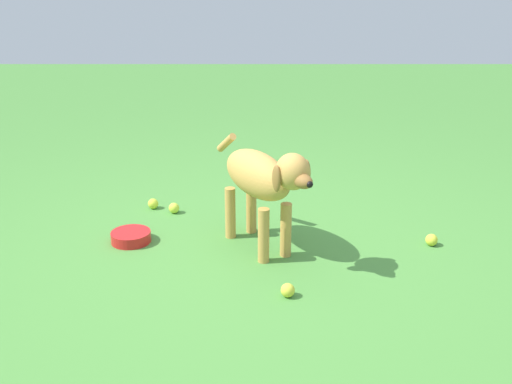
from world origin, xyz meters
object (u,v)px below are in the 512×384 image
object	(u,v)px
water_bowl	(130,237)
tennis_ball_2	(430,240)
tennis_ball_1	(173,208)
dog	(261,179)
tennis_ball_0	(152,204)
tennis_ball_3	(287,290)

from	to	relation	value
water_bowl	tennis_ball_2	bearing A→B (deg)	-1.60
tennis_ball_2	tennis_ball_1	bearing A→B (deg)	162.45
tennis_ball_1	tennis_ball_2	bearing A→B (deg)	-17.55
dog	tennis_ball_2	world-z (taller)	dog
tennis_ball_1	water_bowl	distance (m)	0.46
tennis_ball_1	tennis_ball_2	world-z (taller)	same
tennis_ball_2	water_bowl	distance (m)	1.66
tennis_ball_0	tennis_ball_1	size ratio (longest dim) A/B	1.00
tennis_ball_1	tennis_ball_2	xyz separation A→B (m)	(1.47, -0.47, 0.00)
tennis_ball_0	tennis_ball_2	world-z (taller)	same
tennis_ball_1	dog	bearing A→B (deg)	-43.55
tennis_ball_1	tennis_ball_3	bearing A→B (deg)	-57.06
tennis_ball_2	water_bowl	bearing A→B (deg)	178.40
tennis_ball_3	water_bowl	world-z (taller)	tennis_ball_3
tennis_ball_2	tennis_ball_3	bearing A→B (deg)	-146.13
tennis_ball_2	tennis_ball_3	world-z (taller)	same
tennis_ball_0	water_bowl	size ratio (longest dim) A/B	0.30
tennis_ball_1	tennis_ball_2	distance (m)	1.55
dog	tennis_ball_1	bearing A→B (deg)	-164.50
tennis_ball_3	tennis_ball_2	bearing A→B (deg)	33.87
dog	tennis_ball_3	xyz separation A→B (m)	(0.11, -0.50, -0.37)
dog	tennis_ball_1	xyz separation A→B (m)	(-0.54, 0.52, -0.37)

